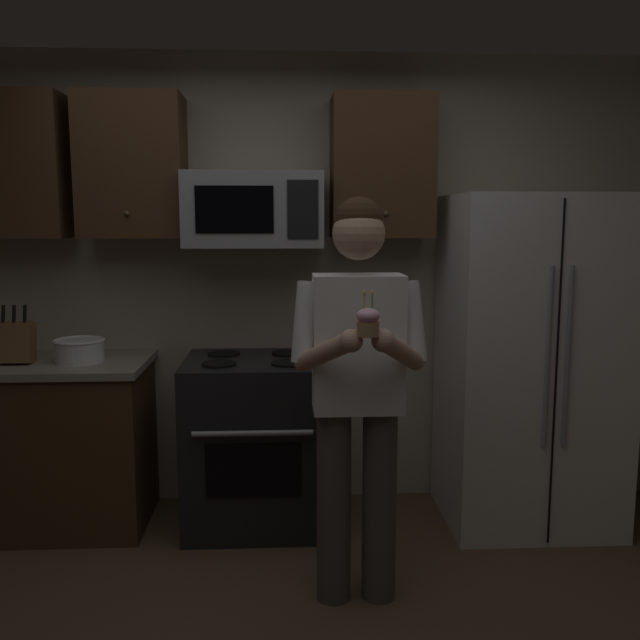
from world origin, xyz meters
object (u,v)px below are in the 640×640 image
object	(u,v)px
oven_range	(256,441)
knife_block	(17,342)
person	(358,380)
bowl_large_white	(79,350)
cupcake	(368,321)
refrigerator	(530,362)
microwave	(254,210)

from	to	relation	value
oven_range	knife_block	bearing A→B (deg)	-178.65
oven_range	person	xyz separation A→B (m)	(0.47, -0.82, 0.53)
oven_range	person	size ratio (longest dim) A/B	0.53
bowl_large_white	cupcake	distance (m)	1.83
refrigerator	person	world-z (taller)	refrigerator
microwave	refrigerator	xyz separation A→B (m)	(1.50, -0.16, -0.82)
refrigerator	cupcake	distance (m)	1.56
oven_range	knife_block	world-z (taller)	knife_block
microwave	person	world-z (taller)	microwave
knife_block	microwave	bearing A→B (deg)	6.83
oven_range	refrigerator	world-z (taller)	refrigerator
microwave	knife_block	world-z (taller)	microwave
knife_block	person	xyz separation A→B (m)	(1.71, -0.79, -0.04)
oven_range	cupcake	size ratio (longest dim) A/B	5.36
microwave	person	xyz separation A→B (m)	(0.47, -0.94, -0.72)
knife_block	bowl_large_white	size ratio (longest dim) A/B	1.20
refrigerator	person	bearing A→B (deg)	-142.79
person	oven_range	bearing A→B (deg)	119.84
microwave	cupcake	bearing A→B (deg)	-69.65
oven_range	microwave	bearing A→B (deg)	89.98
microwave	knife_block	distance (m)	1.43
knife_block	person	world-z (taller)	person
microwave	bowl_large_white	xyz separation A→B (m)	(-0.93, -0.13, -0.74)
microwave	refrigerator	bearing A→B (deg)	-6.03
refrigerator	oven_range	bearing A→B (deg)	178.50
oven_range	microwave	size ratio (longest dim) A/B	1.26
microwave	cupcake	xyz separation A→B (m)	(0.47, -1.27, -0.43)
oven_range	cupcake	xyz separation A→B (m)	(0.47, -1.15, 0.83)
oven_range	knife_block	size ratio (longest dim) A/B	2.91
oven_range	microwave	world-z (taller)	microwave
refrigerator	cupcake	world-z (taller)	refrigerator
knife_block	cupcake	bearing A→B (deg)	-33.22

